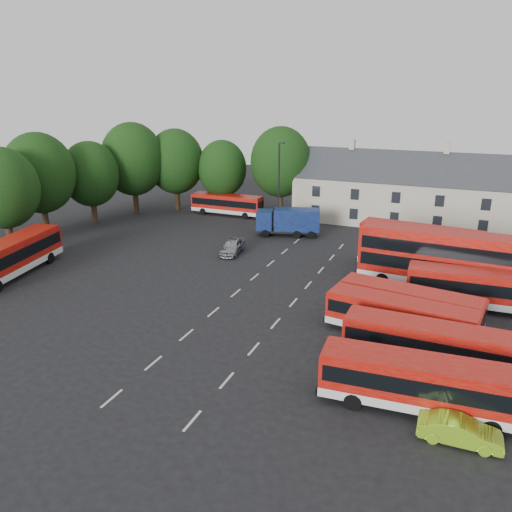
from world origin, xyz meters
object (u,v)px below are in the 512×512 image
at_px(box_truck, 289,221).
at_px(lamppost, 279,186).
at_px(bus_west, 11,255).
at_px(lime_car, 460,431).
at_px(bus_dd_south, 435,256).
at_px(bus_row_a, 422,381).
at_px(silver_car, 232,246).

distance_m(box_truck, lamppost, 4.11).
distance_m(bus_west, lime_car, 38.50).
relative_size(bus_dd_south, lime_car, 3.21).
xyz_separation_m(box_truck, lamppost, (-1.46, 0.50, 3.81)).
distance_m(bus_west, box_truck, 28.65).
bearing_deg(bus_row_a, bus_west, 165.89).
bearing_deg(box_truck, bus_row_a, -75.47).
xyz_separation_m(bus_row_a, box_truck, (-17.07, 28.42, -0.01)).
height_order(bus_dd_south, bus_west, bus_dd_south).
height_order(bus_row_a, bus_west, bus_west).
height_order(bus_dd_south, lime_car, bus_dd_south).
distance_m(bus_dd_south, lamppost, 21.04).
bearing_deg(box_truck, lamppost, 144.62).
bearing_deg(bus_west, bus_dd_south, -83.12).
bearing_deg(bus_west, bus_row_a, -111.83).
distance_m(bus_dd_south, silver_car, 19.71).
xyz_separation_m(bus_west, box_truck, (18.50, 21.88, -0.24)).
relative_size(bus_dd_south, silver_car, 2.83).
relative_size(bus_west, silver_car, 2.76).
relative_size(bus_west, lime_car, 3.12).
bearing_deg(lime_car, box_truck, 31.17).
bearing_deg(silver_car, bus_west, -146.74).
relative_size(bus_west, lamppost, 1.15).
height_order(bus_west, lamppost, lamppost).
bearing_deg(lamppost, box_truck, -18.92).
distance_m(bus_row_a, box_truck, 33.16).
bearing_deg(lamppost, silver_car, -100.67).
relative_size(lime_car, lamppost, 0.37).
distance_m(bus_row_a, lamppost, 34.56).
xyz_separation_m(bus_west, lime_car, (37.54, -8.43, -1.36)).
height_order(bus_dd_south, box_truck, bus_dd_south).
height_order(bus_row_a, lime_car, bus_row_a).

